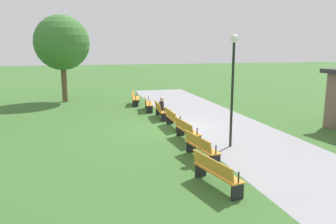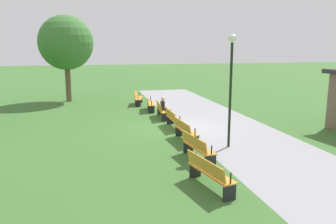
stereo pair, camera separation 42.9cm
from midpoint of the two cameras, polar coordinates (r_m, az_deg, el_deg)
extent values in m
plane|color=#3D6B2D|center=(16.20, 0.38, -2.72)|extent=(120.00, 120.00, 0.00)
cube|color=#939399|center=(16.99, 8.43, -2.17)|extent=(28.56, 4.39, 0.01)
cube|color=orange|center=(22.74, -6.09, 2.40)|extent=(1.93, 0.82, 0.04)
cube|color=orange|center=(22.72, -6.60, 3.00)|extent=(1.86, 0.50, 0.40)
cube|color=black|center=(23.64, -5.95, 2.16)|extent=(0.14, 0.38, 0.43)
cylinder|color=black|center=(23.59, -5.92, 3.11)|extent=(0.05, 0.05, 0.30)
cube|color=black|center=(21.91, -6.21, 1.45)|extent=(0.14, 0.38, 0.43)
cylinder|color=black|center=(21.85, -6.18, 2.47)|extent=(0.05, 0.05, 0.30)
cube|color=orange|center=(20.54, -3.95, 1.50)|extent=(1.92, 0.70, 0.04)
cube|color=orange|center=(20.50, -4.52, 2.15)|extent=(1.87, 0.37, 0.40)
cube|color=black|center=(21.45, -4.06, 1.27)|extent=(0.11, 0.38, 0.43)
cylinder|color=black|center=(21.39, -4.02, 2.32)|extent=(0.05, 0.05, 0.30)
cube|color=black|center=(19.72, -3.82, 0.40)|extent=(0.11, 0.38, 0.43)
cylinder|color=black|center=(19.65, -3.78, 1.54)|extent=(0.05, 0.05, 0.30)
cube|color=orange|center=(18.33, -1.80, 0.34)|extent=(1.90, 0.57, 0.04)
cube|color=orange|center=(18.26, -2.42, 1.06)|extent=(1.88, 0.24, 0.40)
cube|color=black|center=(19.23, -2.20, 0.14)|extent=(0.09, 0.38, 0.43)
cylinder|color=black|center=(19.16, -2.15, 1.30)|extent=(0.05, 0.05, 0.30)
cube|color=black|center=(17.52, -1.35, -0.94)|extent=(0.09, 0.38, 0.43)
cylinder|color=black|center=(17.45, -1.29, 0.33)|extent=(0.05, 0.05, 0.30)
cube|color=orange|center=(16.10, 0.38, -1.17)|extent=(1.88, 0.44, 0.04)
cube|color=orange|center=(16.00, -0.31, -0.37)|extent=(1.88, 0.10, 0.40)
cube|color=black|center=(16.98, -0.39, -1.33)|extent=(0.06, 0.37, 0.43)
cylinder|color=black|center=(16.90, -0.33, -0.02)|extent=(0.04, 0.04, 0.30)
cube|color=black|center=(15.33, 1.24, -2.70)|extent=(0.06, 0.37, 0.43)
cylinder|color=black|center=(15.24, 1.32, -1.26)|extent=(0.04, 0.04, 0.30)
cube|color=orange|center=(13.87, 2.60, -3.21)|extent=(1.90, 0.57, 0.04)
cube|color=orange|center=(13.74, 1.83, -2.30)|extent=(1.88, 0.24, 0.40)
cube|color=black|center=(14.72, 1.35, -3.29)|extent=(0.09, 0.38, 0.43)
cylinder|color=black|center=(14.64, 1.43, -1.78)|extent=(0.05, 0.05, 0.30)
cube|color=black|center=(13.15, 3.99, -5.09)|extent=(0.09, 0.38, 0.43)
cylinder|color=black|center=(13.05, 4.10, -3.41)|extent=(0.05, 0.05, 0.30)
cube|color=orange|center=(11.65, 4.88, -6.06)|extent=(1.92, 0.70, 0.04)
cube|color=orange|center=(11.49, 4.02, -5.02)|extent=(1.87, 0.37, 0.40)
cube|color=black|center=(12.46, 2.98, -5.99)|extent=(0.11, 0.38, 0.43)
cylinder|color=black|center=(12.36, 3.09, -4.23)|extent=(0.05, 0.05, 0.30)
cube|color=black|center=(10.99, 7.01, -8.44)|extent=(0.11, 0.38, 0.43)
cylinder|color=black|center=(10.87, 7.15, -6.47)|extent=(0.05, 0.05, 0.30)
cube|color=orange|center=(9.45, 7.28, -10.27)|extent=(1.93, 0.82, 0.04)
cube|color=orange|center=(9.26, 6.27, -9.10)|extent=(1.86, 0.50, 0.40)
cube|color=black|center=(10.22, 4.45, -9.92)|extent=(0.14, 0.38, 0.43)
cylinder|color=black|center=(10.10, 4.58, -7.81)|extent=(0.05, 0.05, 0.30)
cube|color=black|center=(8.89, 10.49, -13.43)|extent=(0.14, 0.38, 0.43)
cylinder|color=black|center=(8.75, 10.69, -11.05)|extent=(0.05, 0.05, 0.30)
cube|color=black|center=(18.17, -1.81, 1.05)|extent=(0.33, 0.22, 0.50)
sphere|color=tan|center=(18.10, -1.75, 2.27)|extent=(0.22, 0.22, 0.22)
cylinder|color=#23232D|center=(18.33, -1.29, 0.29)|extent=(0.16, 0.37, 0.13)
cylinder|color=#23232D|center=(18.40, -0.74, -0.35)|extent=(0.12, 0.12, 0.43)
cylinder|color=#23232D|center=(18.16, -1.20, 0.18)|extent=(0.16, 0.37, 0.13)
cylinder|color=#23232D|center=(18.23, -0.64, -0.46)|extent=(0.12, 0.12, 0.43)
cylinder|color=brown|center=(24.94, -17.97, 5.06)|extent=(0.38, 0.38, 2.94)
sphere|color=#3D7533|center=(24.83, -18.35, 11.31)|extent=(3.84, 3.84, 3.84)
cylinder|color=black|center=(12.97, 10.08, 2.76)|extent=(0.10, 0.10, 4.06)
sphere|color=white|center=(12.84, 10.41, 12.38)|extent=(0.32, 0.32, 0.32)
camera|label=1|loc=(0.21, -90.77, -0.15)|focal=35.30mm
camera|label=2|loc=(0.21, 89.23, 0.15)|focal=35.30mm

